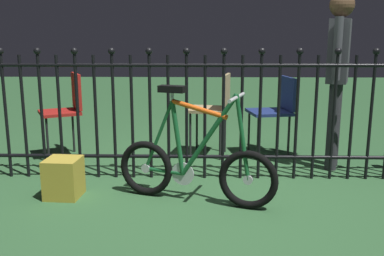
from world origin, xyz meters
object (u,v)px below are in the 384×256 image
object	(u,v)px
person_visitor	(338,66)
display_crate	(64,178)
chair_navy	(276,107)
chair_tan	(215,105)
bicycle	(195,165)
chair_red	(67,106)

from	to	relation	value
person_visitor	display_crate	world-z (taller)	person_visitor
chair_navy	chair_tan	distance (m)	0.64
chair_tan	person_visitor	xyz separation A→B (m)	(1.12, -0.39, 0.43)
display_crate	bicycle	bearing A→B (deg)	-4.31
bicycle	chair_red	distance (m)	1.85
person_visitor	display_crate	bearing A→B (deg)	-160.20
bicycle	chair_red	bearing A→B (deg)	137.09
chair_tan	chair_navy	bearing A→B (deg)	1.91
chair_tan	bicycle	bearing A→B (deg)	-98.39
chair_navy	person_visitor	size ratio (longest dim) A/B	0.51
chair_navy	person_visitor	world-z (taller)	person_visitor
bicycle	chair_red	size ratio (longest dim) A/B	1.40
chair_navy	display_crate	world-z (taller)	chair_navy
display_crate	chair_red	bearing A→B (deg)	104.79
chair_tan	display_crate	bearing A→B (deg)	-134.85
chair_tan	person_visitor	size ratio (longest dim) A/B	0.53
bicycle	chair_tan	xyz separation A→B (m)	(0.19, 1.31, 0.25)
bicycle	person_visitor	size ratio (longest dim) A/B	0.75
chair_tan	chair_red	world-z (taller)	chair_red
person_visitor	bicycle	bearing A→B (deg)	-144.87
person_visitor	chair_tan	bearing A→B (deg)	160.77
bicycle	display_crate	size ratio (longest dim) A/B	3.92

